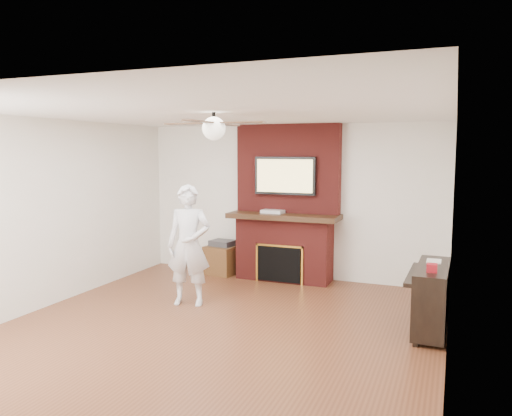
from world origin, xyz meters
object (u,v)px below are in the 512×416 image
at_px(person, 189,245).
at_px(side_table, 223,258).
at_px(piano, 431,296).
at_px(fireplace, 286,218).

distance_m(person, side_table, 1.83).
bearing_deg(piano, side_table, 156.53).
distance_m(fireplace, side_table, 1.32).
distance_m(side_table, piano, 3.76).
relative_size(fireplace, person, 1.54).
relative_size(side_table, piano, 0.48).
xyz_separation_m(fireplace, side_table, (-1.10, -0.07, -0.73)).
bearing_deg(person, piano, -11.04).
relative_size(fireplace, side_table, 4.38).
bearing_deg(side_table, piano, -15.74).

